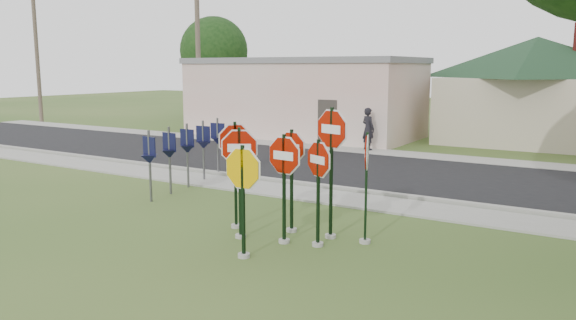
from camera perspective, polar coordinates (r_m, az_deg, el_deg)
The scene contains 20 objects.
ground at distance 11.19m, azimuth -4.51°, elevation -9.98°, with size 120.00×120.00×0.00m, color #35531F.
sidewalk_near at distance 15.77m, azimuth 7.34°, elevation -4.15°, with size 60.00×1.60×0.06m, color gray.
road at distance 19.88m, azimuth 12.68°, elevation -1.51°, with size 60.00×7.00×0.04m, color black.
sidewalk_far at distance 23.94m, azimuth 16.03°, elevation 0.20°, with size 60.00×1.60×0.06m, color gray.
curb at distance 16.66m, azimuth 8.76°, elevation -3.32°, with size 60.00×0.20×0.14m, color gray.
stop_sign_center at distance 11.74m, azimuth -0.40°, elevation -1.35°, with size 1.12×0.24×2.45m.
stop_sign_yellow at distance 10.88m, azimuth -4.60°, elevation -2.67°, with size 1.15×0.24×2.35m.
stop_sign_left at distance 12.12m, azimuth -4.94°, elevation -0.71°, with size 0.94×0.58×2.55m.
stop_sign_right at distance 11.56m, azimuth 3.10°, elevation -1.95°, with size 0.94×0.45×2.36m.
stop_sign_back_right at distance 12.06m, azimuth 4.44°, elevation 0.88°, with size 1.13×0.34×2.99m.
stop_sign_back_left at distance 12.55m, azimuth 0.37°, elevation -0.81°, with size 0.97×0.24×2.44m.
stop_sign_far_right at distance 11.84m, azimuth 7.98°, elevation -1.30°, with size 0.38×0.97×2.49m.
stop_sign_far_left at distance 12.91m, azimuth -5.38°, elevation 0.01°, with size 0.69×0.82×2.59m.
route_sign_row at distance 17.63m, azimuth -10.18°, elevation 1.16°, with size 1.43×4.63×2.00m.
building_stucco at distance 30.62m, azimuth 1.64°, elevation 6.48°, with size 12.20×6.20×4.20m.
building_house at distance 30.81m, azimuth 23.90°, elevation 8.50°, with size 11.60×11.60×6.20m.
utility_pole_near at distance 31.20m, azimuth -9.14°, elevation 11.60°, with size 2.20×0.26×9.50m.
utility_pole_far at distance 41.66m, azimuth -24.16°, elevation 9.98°, with size 2.20×0.26×9.00m.
bg_tree_left at distance 41.80m, azimuth -7.52°, elevation 10.93°, with size 4.90×4.90×7.35m.
pedestrian at distance 25.23m, azimuth 8.14°, elevation 3.16°, with size 0.69×0.45×1.88m, color black.
Camera 1 is at (6.24, -8.52, 3.71)m, focal length 35.00 mm.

